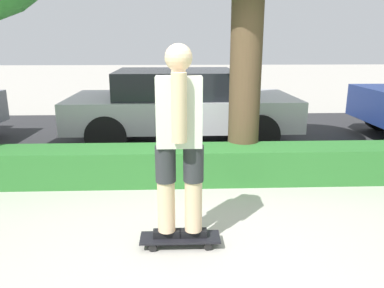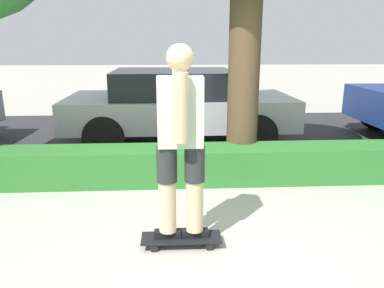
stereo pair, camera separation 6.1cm
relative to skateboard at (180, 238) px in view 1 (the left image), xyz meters
name	(u,v)px [view 1 (the left image)]	position (x,y,z in m)	size (l,w,h in m)	color
ground_plane	(204,238)	(0.24, 0.13, -0.08)	(60.00, 60.00, 0.00)	#ADA89E
street_asphalt	(190,136)	(0.24, 4.33, -0.07)	(18.65, 5.00, 0.01)	#2D2D30
hedge_row	(196,165)	(0.24, 1.73, 0.17)	(18.65, 0.60, 0.49)	#2D702D
skateboard	(180,238)	(0.00, 0.00, 0.00)	(0.76, 0.24, 0.10)	black
skater_person	(179,140)	(0.00, 0.00, 0.98)	(0.51, 0.46, 1.79)	black
parked_car_middle	(180,104)	(0.05, 3.92, 0.67)	(4.25, 2.05, 1.39)	#B7B7BC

